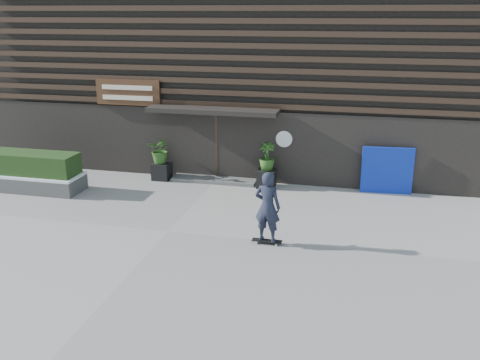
% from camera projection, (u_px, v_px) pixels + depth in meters
% --- Properties ---
extents(ground, '(80.00, 80.00, 0.00)m').
position_uv_depth(ground, '(168.00, 231.00, 14.51)').
color(ground, '#97958F').
rests_on(ground, ground).
extents(entrance_step, '(3.00, 0.80, 0.12)m').
position_uv_depth(entrance_step, '(215.00, 180.00, 18.76)').
color(entrance_step, '#51514F').
rests_on(entrance_step, ground).
extents(planter_pot_left, '(0.60, 0.60, 0.60)m').
position_uv_depth(planter_pot_left, '(162.00, 171.00, 18.92)').
color(planter_pot_left, black).
rests_on(planter_pot_left, ground).
extents(bamboo_left, '(0.86, 0.75, 0.96)m').
position_uv_depth(bamboo_left, '(161.00, 150.00, 18.68)').
color(bamboo_left, '#2D591E').
rests_on(bamboo_left, planter_pot_left).
extents(planter_pot_right, '(0.60, 0.60, 0.60)m').
position_uv_depth(planter_pot_right, '(266.00, 178.00, 18.08)').
color(planter_pot_right, black).
rests_on(planter_pot_right, ground).
extents(bamboo_right, '(0.54, 0.54, 0.96)m').
position_uv_depth(bamboo_right, '(267.00, 156.00, 17.84)').
color(bamboo_right, '#2D591E').
rests_on(bamboo_right, planter_pot_right).
extents(raised_bed, '(3.50, 1.20, 0.50)m').
position_uv_depth(raised_bed, '(32.00, 182.00, 17.85)').
color(raised_bed, '#444442').
rests_on(raised_bed, ground).
extents(snow_layer, '(3.50, 1.20, 0.08)m').
position_uv_depth(snow_layer, '(31.00, 174.00, 17.76)').
color(snow_layer, white).
rests_on(snow_layer, raised_bed).
extents(hedge, '(3.30, 1.00, 0.70)m').
position_uv_depth(hedge, '(29.00, 163.00, 17.64)').
color(hedge, '#1B3513').
rests_on(hedge, snow_layer).
extents(blue_tarp, '(1.66, 0.25, 1.55)m').
position_uv_depth(blue_tarp, '(387.00, 170.00, 17.34)').
color(blue_tarp, '#0C23A7').
rests_on(blue_tarp, ground).
extents(building, '(18.00, 11.00, 8.00)m').
position_uv_depth(building, '(248.00, 54.00, 22.52)').
color(building, black).
rests_on(building, ground).
extents(skateboarder, '(0.78, 0.54, 1.95)m').
position_uv_depth(skateboarder, '(267.00, 207.00, 13.44)').
color(skateboarder, black).
rests_on(skateboarder, ground).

